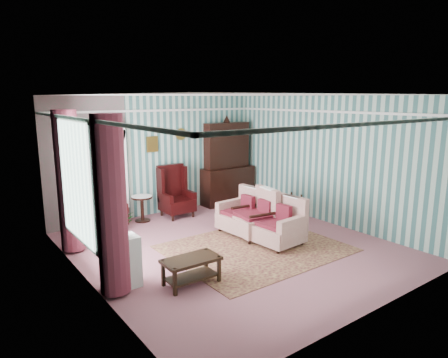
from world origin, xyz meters
TOP-DOWN VIEW (x-y plane):
  - floor at (0.00, 0.00)m, footprint 6.00×6.00m
  - room_shell at (-0.62, 0.18)m, footprint 5.53×6.02m
  - bookcase at (-1.35, 2.84)m, footprint 0.80×0.28m
  - dresser_hutch at (1.90, 2.72)m, footprint 1.50×0.56m
  - wingback_left at (-1.60, 2.45)m, footprint 0.76×0.80m
  - wingback_right at (0.15, 2.45)m, footprint 0.76×0.80m
  - seated_woman at (-1.60, 2.45)m, footprint 0.44×0.40m
  - round_side_table at (-0.70, 2.60)m, footprint 0.50×0.50m
  - nest_table at (2.47, 0.90)m, footprint 0.45×0.38m
  - plant_stand at (-2.40, -0.30)m, footprint 0.55×0.35m
  - rug at (0.30, -0.30)m, footprint 3.20×2.60m
  - sofa at (0.75, 0.11)m, footprint 1.21×1.98m
  - floral_armchair at (0.70, 0.20)m, footprint 0.98×0.96m
  - coffee_table at (-1.48, -0.84)m, footprint 0.90×0.50m
  - potted_plant_a at (-2.42, -0.40)m, footprint 0.41×0.36m
  - potted_plant_b at (-2.38, -0.18)m, footprint 0.29×0.26m
  - potted_plant_c at (-2.43, -0.27)m, footprint 0.29×0.29m

SIDE VIEW (x-z plane):
  - floor at x=0.00m, z-range 0.00..0.00m
  - rug at x=0.30m, z-range 0.00..0.01m
  - coffee_table at x=-1.48m, z-range 0.00..0.42m
  - nest_table at x=2.47m, z-range 0.00..0.54m
  - round_side_table at x=-0.70m, z-range 0.00..0.60m
  - plant_stand at x=-2.40m, z-range 0.00..0.80m
  - floral_armchair at x=0.70m, z-range 0.00..0.99m
  - sofa at x=0.75m, z-range 0.00..1.02m
  - seated_woman at x=-1.60m, z-range 0.00..1.18m
  - wingback_left at x=-1.60m, z-range 0.00..1.25m
  - wingback_right at x=0.15m, z-range 0.00..1.25m
  - potted_plant_c at x=-2.43m, z-range 0.80..1.19m
  - potted_plant_a at x=-2.42m, z-range 0.80..1.23m
  - potted_plant_b at x=-2.38m, z-range 0.80..1.24m
  - bookcase at x=-1.35m, z-range 0.00..2.24m
  - dresser_hutch at x=1.90m, z-range 0.00..2.36m
  - room_shell at x=-0.62m, z-range 0.55..3.46m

